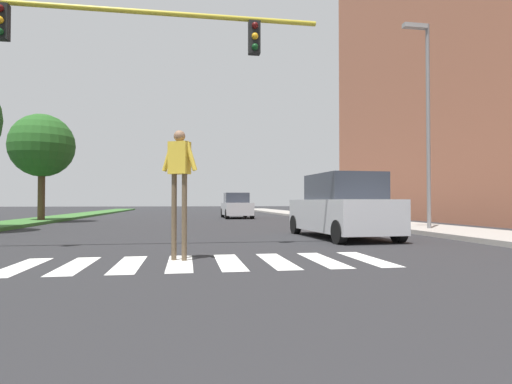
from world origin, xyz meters
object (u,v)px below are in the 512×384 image
(street_lamp_right, at_px, (426,107))
(suv_crossing, at_px, (342,208))
(tree_far, at_px, (42,146))
(sedan_midblock, at_px, (237,206))
(pedestrian_performer, at_px, (179,173))
(traffic_light_gantry, at_px, (5,53))

(street_lamp_right, distance_m, suv_crossing, 5.63)
(tree_far, bearing_deg, street_lamp_right, -31.26)
(suv_crossing, bearing_deg, tree_far, 136.82)
(suv_crossing, bearing_deg, street_lamp_right, 23.94)
(tree_far, height_order, sedan_midblock, tree_far)
(pedestrian_performer, height_order, suv_crossing, pedestrian_performer)
(suv_crossing, distance_m, sedan_midblock, 16.12)
(traffic_light_gantry, bearing_deg, suv_crossing, 15.59)
(traffic_light_gantry, bearing_deg, pedestrian_performer, -25.68)
(pedestrian_performer, bearing_deg, traffic_light_gantry, 154.32)
(traffic_light_gantry, height_order, pedestrian_performer, traffic_light_gantry)
(tree_far, xyz_separation_m, sedan_midblock, (10.98, 4.46, -3.30))
(tree_far, distance_m, street_lamp_right, 19.03)
(pedestrian_performer, bearing_deg, street_lamp_right, 34.44)
(street_lamp_right, distance_m, pedestrian_performer, 11.03)
(street_lamp_right, bearing_deg, tree_far, 148.74)
(traffic_light_gantry, distance_m, sedan_midblock, 20.22)
(pedestrian_performer, relative_size, sedan_midblock, 0.62)
(street_lamp_right, height_order, suv_crossing, street_lamp_right)
(street_lamp_right, height_order, pedestrian_performer, street_lamp_right)
(street_lamp_right, xyz_separation_m, suv_crossing, (-3.90, -1.73, -3.66))
(suv_crossing, xyz_separation_m, sedan_midblock, (-1.39, 16.06, -0.14))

